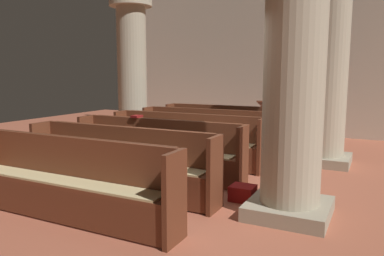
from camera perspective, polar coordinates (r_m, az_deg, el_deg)
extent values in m
plane|color=#AD5B42|center=(6.03, -0.87, -8.86)|extent=(19.20, 19.20, 0.00)
cube|color=beige|center=(11.51, 13.50, 10.39)|extent=(10.00, 0.16, 4.50)
cube|color=brown|center=(9.27, 5.05, 0.00)|extent=(3.02, 0.38, 0.05)
cube|color=brown|center=(9.38, 5.45, 1.83)|extent=(3.02, 0.04, 0.52)
cube|color=#562B1A|center=(9.40, 5.58, 3.37)|extent=(2.90, 0.06, 0.02)
cube|color=#5B2D1B|center=(9.93, -3.23, 0.83)|extent=(0.06, 0.44, 0.99)
cube|color=#5B2D1B|center=(8.81, 14.39, -0.36)|extent=(0.06, 0.44, 0.99)
cube|color=brown|center=(9.14, 4.63, -1.54)|extent=(3.02, 0.03, 0.41)
cube|color=#D1BC84|center=(9.24, 5.01, 0.20)|extent=(2.78, 0.32, 0.03)
cube|color=brown|center=(8.31, 2.36, -0.93)|extent=(3.02, 0.38, 0.05)
cube|color=brown|center=(8.42, 2.84, 1.12)|extent=(3.02, 0.04, 0.52)
cube|color=#562B1A|center=(8.44, 2.99, 2.84)|extent=(2.90, 0.06, 0.02)
cube|color=#5B2D1B|center=(9.04, -6.56, 0.05)|extent=(0.06, 0.44, 0.99)
cube|color=#5B2D1B|center=(7.80, 12.72, -1.40)|extent=(0.06, 0.44, 0.99)
cube|color=brown|center=(8.19, 1.85, -2.67)|extent=(3.02, 0.03, 0.41)
cube|color=#D1BC84|center=(8.28, 2.31, -0.71)|extent=(2.78, 0.32, 0.03)
cube|color=brown|center=(7.37, -1.02, -2.09)|extent=(3.02, 0.38, 0.05)
cube|color=brown|center=(7.48, -0.43, 0.23)|extent=(3.02, 0.04, 0.52)
cube|color=#562B1A|center=(7.49, -0.26, 2.16)|extent=(2.90, 0.06, 0.02)
cube|color=#5B2D1B|center=(8.19, -10.60, -0.88)|extent=(0.06, 0.44, 0.99)
cube|color=#5B2D1B|center=(6.80, 10.55, -2.74)|extent=(0.06, 0.44, 0.99)
cube|color=brown|center=(7.27, -1.66, -4.07)|extent=(3.02, 0.03, 0.41)
cube|color=#D1BC84|center=(7.35, -1.09, -1.85)|extent=(2.78, 0.32, 0.03)
cube|color=brown|center=(6.48, -5.37, -3.57)|extent=(3.02, 0.38, 0.05)
cube|color=brown|center=(6.57, -4.62, -0.91)|extent=(3.02, 0.05, 0.52)
cube|color=#562B1A|center=(6.57, -4.43, 1.29)|extent=(2.90, 0.06, 0.02)
cube|color=#5B2D1B|center=(7.39, -15.54, -2.02)|extent=(0.06, 0.44, 0.99)
cube|color=#5B2D1B|center=(5.82, 7.63, -4.53)|extent=(0.06, 0.44, 0.99)
cube|color=brown|center=(6.39, -6.18, -5.85)|extent=(3.02, 0.03, 0.41)
cube|color=#D1BC84|center=(6.46, -5.46, -3.30)|extent=(2.78, 0.32, 0.03)
cube|color=brown|center=(5.64, -11.08, -5.48)|extent=(3.02, 0.38, 0.05)
cube|color=brown|center=(5.71, -10.13, -2.40)|extent=(3.02, 0.04, 0.52)
cube|color=#562B1A|center=(5.71, -9.90, 0.13)|extent=(2.90, 0.06, 0.02)
cube|color=#5B2D1B|center=(6.67, -21.63, -3.41)|extent=(0.06, 0.44, 0.99)
cube|color=#5B2D1B|center=(4.86, 3.52, -7.02)|extent=(0.06, 0.44, 0.99)
cube|color=brown|center=(5.56, -12.12, -8.12)|extent=(3.02, 0.03, 0.41)
cube|color=#D1BC84|center=(5.61, -11.21, -5.18)|extent=(2.78, 0.32, 0.03)
cube|color=brown|center=(4.88, -18.73, -7.94)|extent=(3.02, 0.38, 0.05)
cube|color=brown|center=(4.93, -17.49, -4.36)|extent=(3.02, 0.04, 0.52)
cube|color=#562B1A|center=(4.91, -17.23, -1.43)|extent=(2.90, 0.06, 0.02)
cube|color=#5B2D1B|center=(3.96, -2.61, -10.62)|extent=(0.06, 0.44, 0.99)
cube|color=brown|center=(4.83, -20.10, -10.98)|extent=(3.02, 0.03, 0.41)
cube|color=#D1BC84|center=(4.86, -18.92, -7.59)|extent=(2.78, 0.32, 0.03)
cube|color=#9F967E|center=(7.95, 19.30, -4.46)|extent=(1.00, 1.00, 0.18)
cylinder|color=#ADA389|center=(7.77, 19.90, 8.03)|extent=(0.74, 0.74, 3.26)
cube|color=#9F967E|center=(10.01, -8.84, -1.54)|extent=(1.00, 1.00, 0.18)
cylinder|color=#ADA389|center=(9.87, -9.06, 8.36)|extent=(0.74, 0.74, 3.26)
cylinder|color=#B6AB90|center=(10.04, -9.30, 18.57)|extent=(1.07, 1.07, 0.30)
cube|color=#9F967E|center=(5.00, 14.48, -11.73)|extent=(0.99, 0.99, 0.18)
cylinder|color=#ADA389|center=(4.70, 15.23, 8.40)|extent=(0.73, 0.73, 3.26)
cube|color=#562B1A|center=(10.14, 11.18, -1.82)|extent=(0.45, 0.45, 0.06)
cube|color=brown|center=(10.07, 11.25, 0.67)|extent=(0.28, 0.28, 0.95)
cube|color=brown|center=(10.01, 11.34, 3.71)|extent=(0.48, 0.35, 0.15)
cube|color=maroon|center=(6.86, -8.37, 1.77)|extent=(0.14, 0.20, 0.04)
cube|color=maroon|center=(5.43, 7.69, -9.73)|extent=(0.34, 0.31, 0.21)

